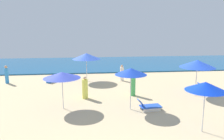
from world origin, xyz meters
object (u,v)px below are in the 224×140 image
(beachgoer_3, at_px, (7,75))
(umbrella_3, at_px, (197,64))
(umbrella_2, at_px, (86,56))
(beachgoer_1, at_px, (122,73))
(umbrella_4, at_px, (131,71))
(umbrella_5, at_px, (206,86))
(cooler_box_0, at_px, (50,80))
(lounge_chair_4_0, at_px, (149,106))
(lounge_chair_3_0, at_px, (206,88))
(beachgoer_2, at_px, (133,85))
(umbrella_0, at_px, (62,75))
(beachgoer_0, at_px, (85,88))

(beachgoer_3, bearing_deg, umbrella_3, -22.75)
(umbrella_2, relative_size, beachgoer_1, 1.71)
(umbrella_4, bearing_deg, umbrella_5, -48.61)
(cooler_box_0, bearing_deg, lounge_chair_4_0, 72.34)
(beachgoer_3, bearing_deg, lounge_chair_4_0, -39.41)
(umbrella_3, bearing_deg, umbrella_5, -113.42)
(lounge_chair_3_0, xyz_separation_m, beachgoer_2, (-5.67, -0.34, 0.48))
(umbrella_5, height_order, cooler_box_0, umbrella_5)
(beachgoer_3, bearing_deg, lounge_chair_3_0, -18.89)
(beachgoer_2, bearing_deg, umbrella_3, 116.97)
(umbrella_2, distance_m, beachgoer_1, 3.53)
(umbrella_3, xyz_separation_m, beachgoer_3, (-14.61, 5.00, -1.53))
(umbrella_0, xyz_separation_m, beachgoer_2, (4.67, 2.07, -1.32))
(umbrella_3, distance_m, beachgoer_2, 4.75)
(lounge_chair_4_0, xyz_separation_m, cooler_box_0, (-6.85, 7.37, -0.04))
(beachgoer_1, xyz_separation_m, cooler_box_0, (-6.37, 0.04, -0.47))
(beachgoer_1, distance_m, beachgoer_3, 10.02)
(lounge_chair_4_0, bearing_deg, beachgoer_2, 0.55)
(umbrella_4, distance_m, lounge_chair_4_0, 2.32)
(lounge_chair_4_0, bearing_deg, beachgoer_3, 48.01)
(beachgoer_3, distance_m, cooler_box_0, 3.69)
(beachgoer_2, bearing_deg, lounge_chair_3_0, 125.69)
(umbrella_3, relative_size, beachgoer_2, 1.60)
(beachgoer_2, height_order, cooler_box_0, beachgoer_2)
(umbrella_0, distance_m, lounge_chair_3_0, 10.77)
(lounge_chair_3_0, bearing_deg, umbrella_4, 113.73)
(umbrella_4, bearing_deg, cooler_box_0, 129.37)
(umbrella_2, xyz_separation_m, beachgoer_3, (-6.88, -0.10, -1.50))
(umbrella_2, bearing_deg, beachgoer_0, -91.29)
(umbrella_4, xyz_separation_m, beachgoer_0, (-2.69, 2.36, -1.60))
(beachgoer_1, bearing_deg, lounge_chair_3_0, -160.60)
(cooler_box_0, bearing_deg, umbrella_5, 69.44)
(umbrella_0, bearing_deg, lounge_chair_3_0, 13.11)
(lounge_chair_3_0, height_order, umbrella_5, umbrella_5)
(beachgoer_2, bearing_deg, beachgoer_1, -146.17)
(umbrella_3, distance_m, beachgoer_0, 8.01)
(umbrella_4, distance_m, beachgoer_2, 3.13)
(lounge_chair_3_0, distance_m, beachgoer_2, 5.70)
(umbrella_0, bearing_deg, umbrella_4, -7.98)
(umbrella_5, height_order, beachgoer_2, umbrella_5)
(umbrella_0, bearing_deg, lounge_chair_4_0, -9.59)
(umbrella_2, distance_m, lounge_chair_4_0, 8.67)
(beachgoer_1, bearing_deg, beachgoer_3, 53.49)
(beachgoer_0, distance_m, beachgoer_3, 8.33)
(beachgoer_0, bearing_deg, umbrella_5, -130.56)
(umbrella_4, bearing_deg, beachgoer_0, 138.77)
(umbrella_5, relative_size, beachgoer_0, 1.56)
(lounge_chair_4_0, relative_size, umbrella_5, 0.59)
(umbrella_3, distance_m, umbrella_4, 5.61)
(lounge_chair_4_0, distance_m, beachgoer_3, 12.92)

